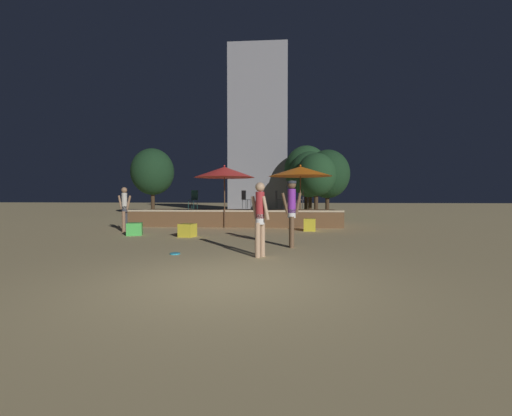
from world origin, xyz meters
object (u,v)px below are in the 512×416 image
Objects in this scene: cube_seat_1 at (187,230)px; bistro_chair_1 at (301,198)px; bistro_chair_3 at (194,198)px; background_tree_1 at (153,172)px; patio_umbrella_1 at (300,171)px; frisbee_disc at (175,254)px; cube_seat_0 at (310,225)px; background_tree_2 at (310,175)px; cube_seat_2 at (135,229)px; background_tree_4 at (327,174)px; background_tree_0 at (306,170)px; bistro_chair_0 at (278,198)px; patio_umbrella_0 at (224,172)px; person_0 at (292,209)px; background_tree_3 at (316,175)px; person_2 at (124,207)px; bistro_chair_2 at (245,198)px; person_1 at (260,216)px.

cube_seat_1 is 6.98m from bistro_chair_1.
bistro_chair_3 is 10.98m from background_tree_1.
patio_umbrella_1 reaches higher than frisbee_disc.
cube_seat_0 is 6.90m from frisbee_disc.
bistro_chair_3 reaches higher than cube_seat_0.
cube_seat_0 is 0.11× the size of background_tree_2.
bistro_chair_1 is at bearing 39.16° from cube_seat_2.
cube_seat_1 is 0.13× the size of background_tree_4.
background_tree_0 is 11.90m from background_tree_1.
patio_umbrella_1 is 3.17× the size of bistro_chair_0.
background_tree_0 reaches higher than patio_umbrella_0.
person_0 is at bearing -37.69° from bistro_chair_3.
cube_seat_0 reaches higher than cube_seat_1.
background_tree_3 is (4.89, 15.52, 2.83)m from frisbee_disc.
person_2 is 8.23m from bistro_chair_1.
bistro_chair_2 is at bearing 13.20° from person_0.
person_1 is at bearing -102.37° from background_tree_4.
background_tree_0 reaches higher than frisbee_disc.
person_1 is at bearing -47.53° from bistro_chair_3.
cube_seat_0 is at bearing -3.21° from bistro_chair_3.
frisbee_disc is at bearing -104.71° from background_tree_2.
background_tree_1 reaches higher than cube_seat_1.
cube_seat_0 is 0.29× the size of person_2.
background_tree_2 is (8.27, 12.79, 2.03)m from person_2.
bistro_chair_3 is at bearing 31.53° from person_0.
background_tree_4 is (5.79, 16.61, 2.94)m from frisbee_disc.
person_0 is at bearing -96.19° from background_tree_2.
patio_umbrella_1 is 5.50× the size of cube_seat_0.
patio_umbrella_0 reaches higher than person_1.
cube_seat_2 is at bearing -87.96° from bistro_chair_3.
cube_seat_2 is 0.15× the size of background_tree_3.
patio_umbrella_1 is at bearing -95.02° from background_tree_0.
bistro_chair_3 is 11.58m from background_tree_4.
cube_seat_2 is at bearing -71.27° from background_tree_1.
cube_seat_0 is at bearing -173.49° from bistro_chair_2.
cube_seat_1 is at bearing -116.26° from background_tree_4.
background_tree_2 is (2.28, 8.71, 1.67)m from bistro_chair_0.
person_1 reaches higher than frisbee_disc.
person_0 is at bearing -100.69° from cube_seat_0.
patio_umbrella_1 is 6.22m from person_0.
cube_seat_1 is 0.66× the size of bistro_chair_1.
frisbee_disc is at bearing -122.61° from cube_seat_0.
patio_umbrella_1 is 12.01m from background_tree_0.
cube_seat_0 is 4.14m from bistro_chair_2.
cube_seat_1 is 0.34× the size of person_1.
patio_umbrella_1 reaches higher than cube_seat_2.
patio_umbrella_1 is 3.17× the size of bistro_chair_1.
patio_umbrella_1 reaches higher than bistro_chair_0.
background_tree_2 is at bearing 28.52° from person_1.
bistro_chair_2 is 11.88m from background_tree_1.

